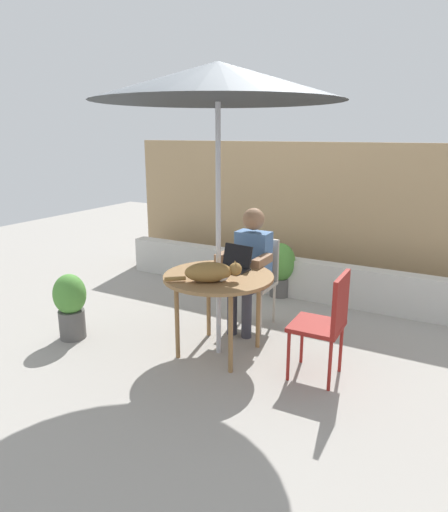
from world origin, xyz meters
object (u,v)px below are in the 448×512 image
object	(u,v)px
patio_umbrella	(218,82)
potted_plant_near_fence	(70,304)
potted_plant_by_chair	(280,267)
chair_empty	(327,318)
person_seated	(250,262)
chair_occupied	(257,274)
laptop	(234,262)
patio_table	(218,282)
cat	(211,272)

from	to	relation	value
patio_umbrella	potted_plant_near_fence	size ratio (longest dim) A/B	3.83
patio_umbrella	potted_plant_by_chair	xyz separation A→B (m)	(-0.10, 1.68, -1.97)
chair_empty	person_seated	world-z (taller)	person_seated
chair_occupied	potted_plant_by_chair	distance (m)	0.91
chair_occupied	laptop	size ratio (longest dim) A/B	2.73
patio_table	potted_plant_by_chair	xyz separation A→B (m)	(-0.10, 1.68, -0.30)
person_seated	cat	world-z (taller)	person_seated
laptop	person_seated	bearing A→B (deg)	94.66
cat	person_seated	bearing A→B (deg)	92.92
potted_plant_near_fence	potted_plant_by_chair	size ratio (longest dim) A/B	0.98
patio_table	cat	xyz separation A→B (m)	(0.04, -0.19, 0.15)
chair_occupied	chair_empty	bearing A→B (deg)	-37.96
laptop	potted_plant_near_fence	bearing A→B (deg)	-155.22
patio_table	patio_umbrella	distance (m)	1.67
patio_table	person_seated	size ratio (longest dim) A/B	0.79
potted_plant_by_chair	person_seated	bearing A→B (deg)	-84.71
potted_plant_near_fence	potted_plant_by_chair	bearing A→B (deg)	58.18
patio_table	chair_occupied	distance (m)	0.81
chair_empty	potted_plant_near_fence	size ratio (longest dim) A/B	1.38
patio_table	potted_plant_near_fence	distance (m)	1.51
person_seated	potted_plant_by_chair	world-z (taller)	person_seated
patio_umbrella	chair_occupied	world-z (taller)	patio_umbrella
cat	chair_empty	bearing A→B (deg)	12.71
patio_umbrella	person_seated	world-z (taller)	patio_umbrella
laptop	potted_plant_by_chair	world-z (taller)	laptop
chair_occupied	chair_empty	xyz separation A→B (m)	(0.99, -0.77, 0.00)
patio_table	potted_plant_near_fence	bearing A→B (deg)	-162.90
patio_umbrella	chair_empty	world-z (taller)	patio_umbrella
potted_plant_by_chair	patio_table	bearing A→B (deg)	-86.70
person_seated	cat	bearing A→B (deg)	-87.08
chair_empty	potted_plant_by_chair	world-z (taller)	chair_empty
cat	potted_plant_near_fence	xyz separation A→B (m)	(-1.45, -0.24, -0.47)
chair_occupied	potted_plant_by_chair	bearing A→B (deg)	96.23
person_seated	potted_plant_near_fence	xyz separation A→B (m)	(-1.41, -1.07, -0.35)
chair_occupied	laptop	distance (m)	0.63
person_seated	patio_umbrella	bearing A→B (deg)	-90.00
chair_occupied	patio_table	bearing A→B (deg)	-90.00
chair_empty	potted_plant_near_fence	bearing A→B (deg)	-169.23
patio_table	patio_umbrella	size ratio (longest dim) A/B	0.39
chair_empty	patio_umbrella	bearing A→B (deg)	-178.68
laptop	patio_umbrella	bearing A→B (deg)	-98.08
chair_occupied	person_seated	distance (m)	0.23
laptop	potted_plant_by_chair	size ratio (longest dim) A/B	0.49
patio_table	chair_empty	xyz separation A→B (m)	(0.99, 0.02, -0.14)
patio_table	chair_empty	distance (m)	1.00
patio_table	patio_umbrella	bearing A→B (deg)	0.00
chair_empty	cat	distance (m)	1.01
patio_umbrella	potted_plant_by_chair	size ratio (longest dim) A/B	3.75
potted_plant_near_fence	chair_empty	bearing A→B (deg)	10.77
patio_umbrella	potted_plant_by_chair	distance (m)	2.59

